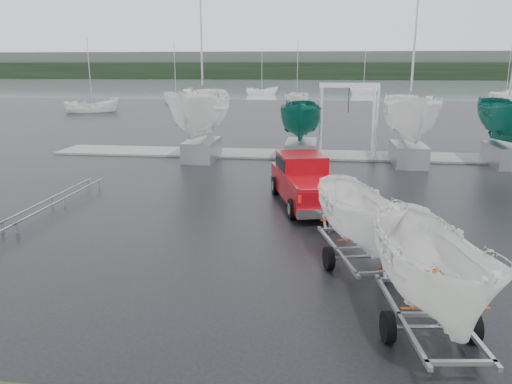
{
  "coord_description": "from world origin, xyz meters",
  "views": [
    {
      "loc": [
        0.49,
        -15.62,
        5.09
      ],
      "look_at": [
        -1.46,
        -0.51,
        1.2
      ],
      "focal_mm": 35.0,
      "sensor_mm": 36.0,
      "label": 1
    }
  ],
  "objects_px": {
    "trailer_hitched": "(361,167)",
    "trailer_parked": "(438,198)",
    "pickup_truck": "(305,179)",
    "boat_hoist": "(348,110)"
  },
  "relations": [
    {
      "from": "trailer_hitched",
      "to": "trailer_parked",
      "type": "height_order",
      "value": "trailer_parked"
    },
    {
      "from": "pickup_truck",
      "to": "trailer_parked",
      "type": "height_order",
      "value": "trailer_parked"
    },
    {
      "from": "pickup_truck",
      "to": "trailer_hitched",
      "type": "height_order",
      "value": "trailer_hitched"
    },
    {
      "from": "pickup_truck",
      "to": "trailer_hitched",
      "type": "bearing_deg",
      "value": -90.0
    },
    {
      "from": "trailer_hitched",
      "to": "boat_hoist",
      "type": "height_order",
      "value": "trailer_hitched"
    },
    {
      "from": "trailer_hitched",
      "to": "trailer_parked",
      "type": "bearing_deg",
      "value": -86.99
    },
    {
      "from": "pickup_truck",
      "to": "boat_hoist",
      "type": "relative_size",
      "value": 1.36
    },
    {
      "from": "trailer_parked",
      "to": "trailer_hitched",
      "type": "bearing_deg",
      "value": 100.28
    },
    {
      "from": "trailer_parked",
      "to": "pickup_truck",
      "type": "bearing_deg",
      "value": 98.38
    },
    {
      "from": "trailer_hitched",
      "to": "boat_hoist",
      "type": "distance_m",
      "value": 16.17
    }
  ]
}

